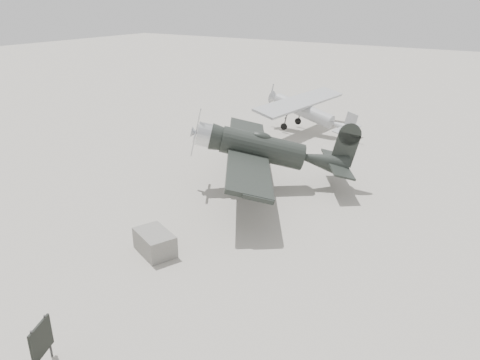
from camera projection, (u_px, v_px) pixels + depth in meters
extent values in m
plane|color=#9C968A|center=(205.00, 238.00, 19.25)|extent=(160.00, 160.00, 0.00)
cylinder|color=black|center=(262.00, 149.00, 23.63)|extent=(4.27, 3.42, 1.34)
cone|color=black|center=(325.00, 148.00, 23.60)|extent=(2.77, 2.40, 1.25)
cylinder|color=silver|center=(204.00, 149.00, 23.64)|extent=(1.37, 1.47, 1.19)
cone|color=silver|center=(193.00, 149.00, 23.64)|extent=(0.57, 0.63, 0.54)
cube|color=silver|center=(194.00, 149.00, 23.64)|extent=(0.14, 0.18, 2.49)
ellipsoid|color=black|center=(259.00, 138.00, 23.41)|extent=(1.24, 1.12, 0.44)
cube|color=black|center=(249.00, 155.00, 23.75)|extent=(7.93, 10.76, 0.21)
cube|color=black|center=(340.00, 147.00, 23.58)|extent=(3.07, 3.96, 0.10)
cube|color=black|center=(344.00, 132.00, 23.27)|extent=(1.02, 0.70, 1.73)
cylinder|color=black|center=(241.00, 189.00, 23.03)|extent=(0.63, 0.48, 0.65)
cylinder|color=black|center=(241.00, 171.00, 25.44)|extent=(0.63, 0.48, 0.65)
cylinder|color=#333333|center=(241.00, 177.00, 22.80)|extent=(0.15, 0.15, 1.34)
cylinder|color=#333333|center=(241.00, 159.00, 25.20)|extent=(0.15, 0.15, 1.34)
cylinder|color=black|center=(344.00, 156.00, 23.75)|extent=(0.22, 0.18, 0.21)
cylinder|color=gray|center=(304.00, 110.00, 33.50)|extent=(4.68, 1.36, 0.98)
cone|color=gray|center=(343.00, 117.00, 31.74)|extent=(1.67, 1.02, 0.89)
cone|color=gray|center=(274.00, 106.00, 34.97)|extent=(0.61, 0.96, 0.92)
cube|color=gray|center=(270.00, 105.00, 35.17)|extent=(0.05, 0.13, 1.95)
cube|color=gray|center=(300.00, 102.00, 33.50)|extent=(2.49, 9.87, 0.16)
cube|color=gray|center=(349.00, 117.00, 31.47)|extent=(1.05, 3.07, 0.07)
cube|color=gray|center=(351.00, 109.00, 31.20)|extent=(0.80, 0.14, 1.15)
cylinder|color=black|center=(287.00, 130.00, 33.69)|extent=(0.51, 0.17, 0.50)
cylinder|color=black|center=(301.00, 124.00, 35.12)|extent=(0.51, 0.17, 0.50)
cylinder|color=#333333|center=(287.00, 123.00, 33.50)|extent=(0.09, 0.09, 1.06)
cylinder|color=#333333|center=(301.00, 118.00, 34.94)|extent=(0.09, 0.09, 1.06)
cylinder|color=black|center=(351.00, 122.00, 31.48)|extent=(0.16, 0.08, 0.16)
cube|color=slate|center=(155.00, 243.00, 18.00)|extent=(2.01, 1.65, 0.87)
cylinder|color=#333333|center=(35.00, 353.00, 12.11)|extent=(0.08, 0.08, 1.38)
cylinder|color=#333333|center=(48.00, 336.00, 12.69)|extent=(0.08, 0.08, 1.38)
cube|color=black|center=(41.00, 339.00, 12.34)|extent=(0.44, 0.90, 0.95)
cube|color=beige|center=(39.00, 338.00, 12.32)|extent=(0.31, 0.68, 0.19)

